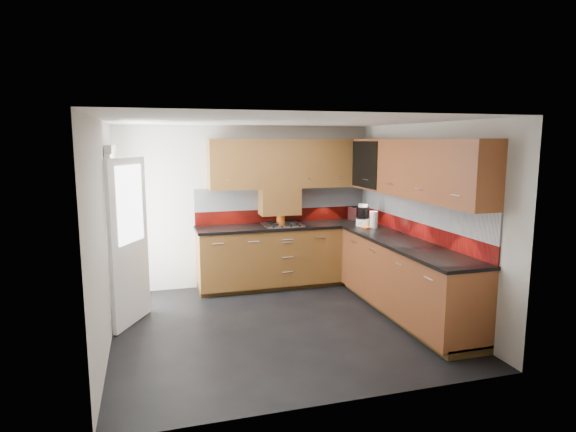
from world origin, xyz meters
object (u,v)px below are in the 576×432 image
object	(u,v)px
gas_hob	(282,224)
food_processor	(363,216)
utensil_pot	(281,217)
toaster	(358,213)

from	to	relation	value
gas_hob	food_processor	distance (m)	1.19
gas_hob	food_processor	size ratio (longest dim) A/B	1.72
utensil_pot	toaster	distance (m)	1.28
gas_hob	utensil_pot	xyz separation A→B (m)	(0.02, 0.17, 0.08)
utensil_pot	food_processor	world-z (taller)	utensil_pot
gas_hob	food_processor	xyz separation A→B (m)	(1.11, -0.39, 0.14)
toaster	utensil_pot	bearing A→B (deg)	-179.96
gas_hob	toaster	distance (m)	1.31
toaster	food_processor	size ratio (longest dim) A/B	0.99
gas_hob	utensil_pot	size ratio (longest dim) A/B	1.26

